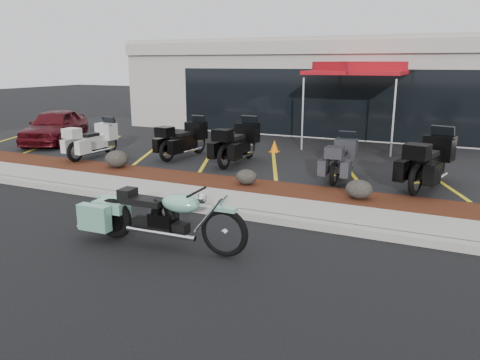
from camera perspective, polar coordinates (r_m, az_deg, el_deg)
The scene contains 18 objects.
ground at distance 9.20m, azimuth -8.40°, elevation -5.26°, with size 90.00×90.00×0.00m, color black.
curb at distance 9.90m, azimuth -5.57°, elevation -3.31°, with size 24.00×0.25×0.15m, color gray.
sidewalk at distance 10.48m, azimuth -3.64°, elevation -2.28°, with size 24.00×1.20×0.15m, color gray.
mulch_bed at distance 11.51m, azimuth -0.79°, elevation -0.73°, with size 24.00×1.20×0.16m, color black.
upper_lot at distance 16.43m, azimuth 7.41°, elevation 3.64°, with size 26.00×9.60×0.15m, color black.
dealership_building at distance 22.25m, azimuth 12.58°, elevation 11.15°, with size 18.00×8.16×4.00m.
boulder_left at distance 13.60m, azimuth -14.80°, elevation 2.50°, with size 0.68×0.57×0.48m, color black.
boulder_mid at distance 11.30m, azimuth 0.79°, elevation 0.38°, with size 0.52×0.44×0.37m, color black.
boulder_right at distance 10.43m, azimuth 14.31°, elevation -1.11°, with size 0.59×0.49×0.42m, color black.
hero_cruiser at distance 7.41m, azimuth -1.91°, elevation -5.54°, with size 3.05×0.77×1.07m, color #72B298, non-canonical shape.
touring_white at distance 15.76m, azimuth -15.65°, elevation 5.29°, with size 2.07×0.79×1.21m, color silver, non-canonical shape.
touring_black_front at distance 15.23m, azimuth -5.07°, elevation 5.55°, with size 2.15×0.82×1.25m, color black, non-canonical shape.
touring_black_mid at distance 14.35m, azimuth 1.13°, elevation 5.25°, with size 2.29×0.88×1.33m, color black, non-canonical shape.
touring_grey at distance 12.70m, azimuth 12.86°, elevation 3.30°, with size 1.97×0.75×1.15m, color #313237, non-canonical shape.
touring_black_rear at distance 12.59m, azimuth 23.22°, elevation 2.99°, with size 2.39×0.91×1.39m, color black, non-canonical shape.
parked_car at distance 18.50m, azimuth -21.65°, elevation 6.11°, with size 1.46×3.63×1.24m, color #460A10.
traffic_cone at distance 15.56m, azimuth 4.22°, elevation 4.17°, with size 0.28×0.28×0.40m, color orange.
popup_canopy at distance 16.91m, azimuth 14.19°, elevation 12.92°, with size 3.25×3.25×2.92m.
Camera 1 is at (4.83, -7.22, 3.03)m, focal length 35.00 mm.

